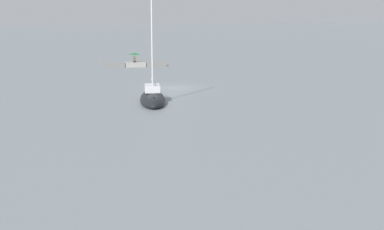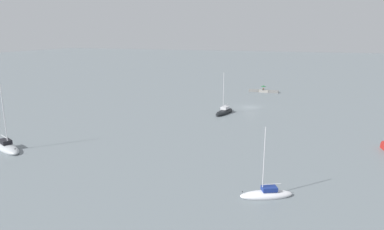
{
  "view_description": "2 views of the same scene",
  "coord_description": "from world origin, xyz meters",
  "px_view_note": "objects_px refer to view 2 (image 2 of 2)",
  "views": [
    {
      "loc": [
        13.37,
        52.3,
        7.43
      ],
      "look_at": [
        4.74,
        22.42,
        1.59
      ],
      "focal_mm": 52.05,
      "sensor_mm": 36.0,
      "label": 1
    },
    {
      "loc": [
        -13.18,
        76.33,
        16.54
      ],
      "look_at": [
        5.23,
        24.97,
        3.37
      ],
      "focal_mm": 31.8,
      "sensor_mm": 36.0,
      "label": 2
    }
  ],
  "objects_px": {
    "umbrella_open_green": "(263,86)",
    "sailboat_black_outer": "(224,112)",
    "sailboat_white_near": "(267,194)",
    "sailboat_grey_mid": "(7,147)",
    "person_seated_brown_left": "(263,89)"
  },
  "relations": [
    {
      "from": "umbrella_open_green",
      "to": "sailboat_black_outer",
      "type": "xyz_separation_m",
      "value": [
        3.89,
        29.73,
        -1.42
      ]
    },
    {
      "from": "sailboat_white_near",
      "to": "sailboat_black_outer",
      "type": "distance_m",
      "value": 37.69
    },
    {
      "from": "sailboat_white_near",
      "to": "sailboat_grey_mid",
      "type": "height_order",
      "value": "sailboat_grey_mid"
    },
    {
      "from": "sailboat_black_outer",
      "to": "umbrella_open_green",
      "type": "bearing_deg",
      "value": -87.18
    },
    {
      "from": "sailboat_white_near",
      "to": "sailboat_black_outer",
      "type": "relative_size",
      "value": 0.86
    },
    {
      "from": "sailboat_grey_mid",
      "to": "umbrella_open_green",
      "type": "bearing_deg",
      "value": -179.6
    },
    {
      "from": "person_seated_brown_left",
      "to": "umbrella_open_green",
      "type": "height_order",
      "value": "umbrella_open_green"
    },
    {
      "from": "person_seated_brown_left",
      "to": "umbrella_open_green",
      "type": "bearing_deg",
      "value": -83.89
    },
    {
      "from": "sailboat_black_outer",
      "to": "sailboat_grey_mid",
      "type": "bearing_deg",
      "value": 64.23
    },
    {
      "from": "umbrella_open_green",
      "to": "sailboat_white_near",
      "type": "distance_m",
      "value": 65.63
    },
    {
      "from": "sailboat_grey_mid",
      "to": "sailboat_black_outer",
      "type": "xyz_separation_m",
      "value": [
        -24.07,
        -33.07,
        -0.01
      ]
    },
    {
      "from": "person_seated_brown_left",
      "to": "sailboat_black_outer",
      "type": "height_order",
      "value": "sailboat_black_outer"
    },
    {
      "from": "person_seated_brown_left",
      "to": "sailboat_grey_mid",
      "type": "height_order",
      "value": "sailboat_grey_mid"
    },
    {
      "from": "person_seated_brown_left",
      "to": "sailboat_white_near",
      "type": "xyz_separation_m",
      "value": [
        -9.68,
        64.71,
        -0.62
      ]
    },
    {
      "from": "person_seated_brown_left",
      "to": "umbrella_open_green",
      "type": "relative_size",
      "value": 0.5
    }
  ]
}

